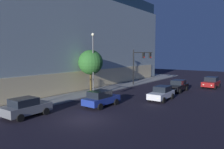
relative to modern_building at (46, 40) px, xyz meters
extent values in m
plane|color=black|center=(-14.66, -24.43, -8.33)|extent=(120.00, 120.00, 0.00)
cube|color=#4C4C51|center=(0.00, 0.05, -8.25)|extent=(40.05, 29.55, 0.15)
cube|color=beige|center=(0.00, -14.33, -6.76)|extent=(35.69, 0.60, 2.85)
cube|color=#99ABAE|center=(0.00, 0.05, -0.98)|extent=(39.65, 29.15, 14.40)
cube|color=#1A3043|center=(0.00, 0.05, 7.34)|extent=(38.86, 28.56, 2.23)
cylinder|color=black|center=(4.81, -17.58, -5.14)|extent=(0.18, 0.18, 6.08)
cylinder|color=black|center=(4.67, -19.40, -2.60)|extent=(0.40, 3.64, 0.12)
cube|color=black|center=(4.66, -19.58, -3.10)|extent=(0.34, 0.34, 0.90)
sphere|color=red|center=(4.64, -19.76, -3.38)|extent=(0.18, 0.18, 0.18)
cube|color=black|center=(4.56, -20.85, -3.10)|extent=(0.34, 0.34, 0.90)
sphere|color=red|center=(4.55, -21.03, -3.38)|extent=(0.18, 0.18, 0.18)
cylinder|color=#5E5E5E|center=(-5.23, -17.15, -4.26)|extent=(0.16, 0.16, 7.83)
sphere|color=#F9EFC6|center=(-5.23, -17.15, -0.20)|extent=(0.44, 0.44, 0.44)
cylinder|color=#4C3E1E|center=(-4.68, -16.18, -6.80)|extent=(0.29, 0.29, 2.77)
sphere|color=#2E6B2A|center=(-4.68, -16.18, -4.01)|extent=(3.52, 3.52, 3.52)
cube|color=slate|center=(-16.97, -19.65, -7.65)|extent=(4.13, 1.96, 0.73)
cube|color=black|center=(-17.28, -19.66, -6.96)|extent=(2.13, 1.74, 0.64)
cube|color=#F9F4CC|center=(-14.98, -19.05, -7.65)|extent=(0.12, 0.20, 0.12)
cube|color=#F9F4CC|center=(-14.97, -20.19, -7.65)|extent=(0.12, 0.20, 0.12)
cylinder|color=black|center=(-15.72, -18.69, -8.01)|extent=(0.65, 0.25, 0.64)
cylinder|color=black|center=(-15.69, -20.58, -8.01)|extent=(0.65, 0.25, 0.64)
cylinder|color=black|center=(-18.26, -18.73, -8.01)|extent=(0.65, 0.25, 0.64)
cylinder|color=black|center=(-18.23, -20.62, -8.01)|extent=(0.65, 0.25, 0.64)
cube|color=navy|center=(-10.16, -22.64, -7.66)|extent=(4.34, 1.88, 0.67)
cube|color=black|center=(-10.48, -22.63, -6.98)|extent=(2.31, 1.67, 0.69)
cube|color=#F9F4CC|center=(-8.04, -22.12, -7.66)|extent=(0.12, 0.20, 0.12)
cube|color=#F9F4CC|center=(-8.06, -23.21, -7.66)|extent=(0.12, 0.20, 0.12)
cylinder|color=black|center=(-8.80, -21.75, -7.99)|extent=(0.68, 0.25, 0.67)
cylinder|color=black|center=(-8.83, -23.56, -7.99)|extent=(0.68, 0.25, 0.67)
cylinder|color=black|center=(-11.48, -21.71, -7.99)|extent=(0.68, 0.25, 0.67)
cylinder|color=black|center=(-11.51, -23.52, -7.99)|extent=(0.68, 0.25, 0.67)
cube|color=silver|center=(-3.64, -26.51, -7.65)|extent=(4.56, 1.83, 0.67)
cube|color=black|center=(-3.30, -26.51, -6.99)|extent=(2.20, 1.60, 0.65)
cube|color=#F9F4CC|center=(-5.83, -27.08, -7.65)|extent=(0.12, 0.20, 0.12)
cube|color=#F9F4CC|center=(-5.86, -26.05, -7.65)|extent=(0.12, 0.20, 0.12)
cylinder|color=black|center=(-5.01, -27.41, -7.99)|extent=(0.69, 0.26, 0.69)
cylinder|color=black|center=(-5.06, -25.69, -7.99)|extent=(0.69, 0.26, 0.69)
cylinder|color=black|center=(-2.22, -27.34, -7.99)|extent=(0.69, 0.26, 0.69)
cylinder|color=black|center=(-2.26, -25.62, -7.99)|extent=(0.69, 0.26, 0.69)
cube|color=black|center=(3.40, -25.98, -7.65)|extent=(4.76, 1.78, 0.70)
cube|color=black|center=(3.75, -25.98, -6.98)|extent=(2.28, 1.60, 0.63)
cube|color=#F9F4CC|center=(1.07, -26.51, -7.65)|extent=(0.12, 0.20, 0.12)
cube|color=#F9F4CC|center=(1.07, -25.45, -7.65)|extent=(0.12, 0.20, 0.12)
cylinder|color=black|center=(1.92, -26.87, -8.00)|extent=(0.66, 0.24, 0.66)
cylinder|color=black|center=(1.92, -25.09, -8.00)|extent=(0.66, 0.24, 0.66)
cylinder|color=black|center=(4.87, -26.87, -8.00)|extent=(0.66, 0.24, 0.66)
cylinder|color=black|center=(4.87, -25.09, -8.00)|extent=(0.66, 0.24, 0.66)
cube|color=maroon|center=(9.80, -29.19, -7.61)|extent=(4.29, 2.06, 0.73)
cube|color=black|center=(10.12, -29.19, -6.90)|extent=(2.20, 1.81, 0.68)
cube|color=#F9F4CC|center=(7.71, -29.72, -7.61)|extent=(0.13, 0.20, 0.12)
cube|color=#F9F4CC|center=(7.74, -28.55, -7.61)|extent=(0.13, 0.20, 0.12)
cylinder|color=black|center=(8.46, -30.12, -7.98)|extent=(0.71, 0.26, 0.70)
cylinder|color=black|center=(8.51, -28.18, -7.98)|extent=(0.71, 0.26, 0.70)
cylinder|color=black|center=(11.09, -30.19, -7.98)|extent=(0.71, 0.26, 0.70)
cylinder|color=black|center=(11.14, -28.25, -7.98)|extent=(0.71, 0.26, 0.70)
camera|label=1|loc=(-27.67, -36.93, -2.73)|focal=34.79mm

